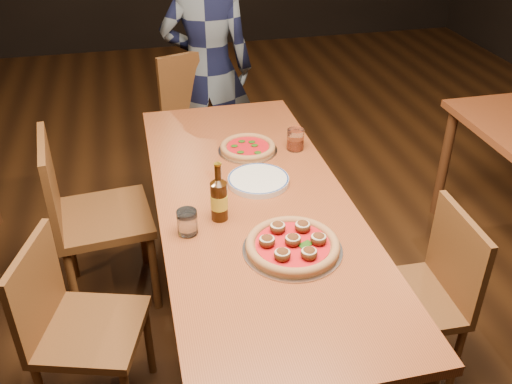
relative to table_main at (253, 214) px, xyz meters
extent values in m
plane|color=black|center=(0.00, 0.00, -0.68)|extent=(9.00, 9.00, 0.00)
cube|color=brown|center=(0.00, 0.00, 0.05)|extent=(0.80, 2.00, 0.04)
cylinder|color=#512C17|center=(-0.34, 0.94, -0.32)|extent=(0.06, 0.06, 0.71)
cylinder|color=#512C17|center=(0.34, 0.94, -0.32)|extent=(0.06, 0.06, 0.71)
cylinder|color=#512C17|center=(1.36, 0.74, -0.32)|extent=(0.06, 0.06, 0.71)
cylinder|color=#B7B7BF|center=(0.07, -0.37, 0.07)|extent=(0.37, 0.37, 0.01)
cylinder|color=tan|center=(0.07, -0.37, 0.09)|extent=(0.34, 0.34, 0.02)
torus|color=tan|center=(0.07, -0.37, 0.10)|extent=(0.35, 0.35, 0.03)
cylinder|color=red|center=(0.07, -0.37, 0.10)|extent=(0.28, 0.28, 0.00)
cylinder|color=#B7B7BF|center=(0.07, 0.43, 0.07)|extent=(0.29, 0.29, 0.01)
cylinder|color=tan|center=(0.07, 0.43, 0.09)|extent=(0.26, 0.26, 0.02)
torus|color=tan|center=(0.07, 0.43, 0.09)|extent=(0.27, 0.27, 0.03)
cylinder|color=red|center=(0.07, 0.43, 0.10)|extent=(0.20, 0.20, 0.00)
cylinder|color=white|center=(0.05, 0.13, 0.08)|extent=(0.27, 0.27, 0.03)
cylinder|color=black|center=(-0.16, -0.10, 0.15)|extent=(0.07, 0.07, 0.16)
cylinder|color=black|center=(-0.16, -0.10, 0.28)|extent=(0.03, 0.03, 0.08)
cylinder|color=yellow|center=(-0.16, -0.10, 0.15)|extent=(0.07, 0.07, 0.06)
cylinder|color=white|center=(-0.30, -0.17, 0.12)|extent=(0.08, 0.08, 0.10)
cylinder|color=#9A3211|center=(0.30, 0.40, 0.12)|extent=(0.08, 0.08, 0.10)
imported|color=black|center=(0.04, 1.48, 0.11)|extent=(0.63, 0.47, 1.58)
camera|label=1|loc=(-0.44, -1.96, 1.37)|focal=40.00mm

